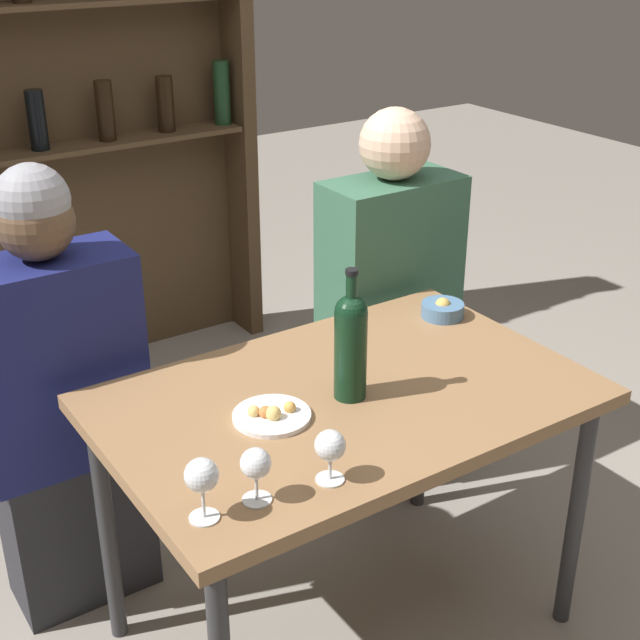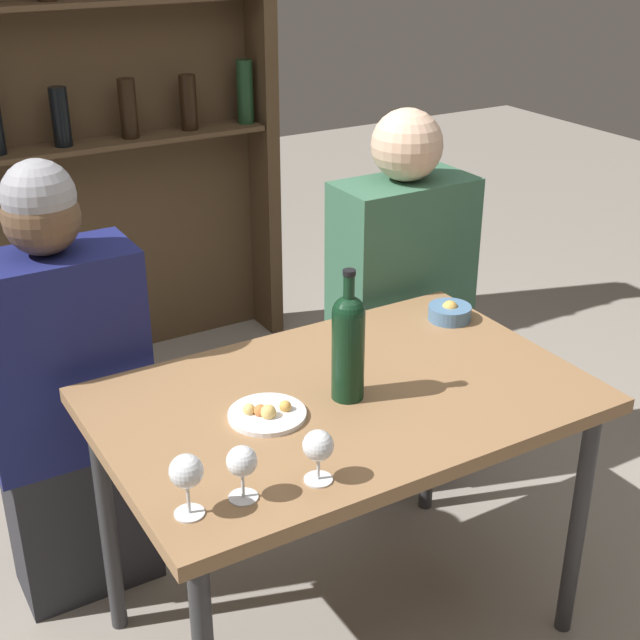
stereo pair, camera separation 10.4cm
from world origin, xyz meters
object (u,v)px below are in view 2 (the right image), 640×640
object	(u,v)px
wine_glass_0	(318,447)
seated_person_left	(67,401)
wine_bottle	(350,342)
food_plate_0	(267,414)
snack_bowl	(450,312)
wine_glass_2	(242,463)
seated_person_right	(400,315)
wine_glass_1	(186,473)

from	to	relation	value
wine_glass_0	seated_person_left	bearing A→B (deg)	110.11
wine_bottle	seated_person_left	size ratio (longest dim) A/B	0.26
food_plate_0	snack_bowl	bearing A→B (deg)	16.66
wine_glass_0	food_plate_0	xyz separation A→B (m)	(0.02, 0.27, -0.07)
wine_glass_2	food_plate_0	bearing A→B (deg)	53.62
snack_bowl	wine_bottle	bearing A→B (deg)	-155.18
wine_glass_2	seated_person_right	size ratio (longest dim) A/B	0.09
wine_glass_1	seated_person_right	bearing A→B (deg)	36.59
wine_glass_2	snack_bowl	distance (m)	0.98
wine_glass_0	seated_person_right	xyz separation A→B (m)	(0.79, 0.81, -0.22)
wine_glass_0	seated_person_left	xyz separation A→B (m)	(-0.30, 0.81, -0.22)
wine_glass_0	snack_bowl	bearing A→B (deg)	33.81
snack_bowl	seated_person_left	size ratio (longest dim) A/B	0.10
wine_bottle	wine_glass_0	world-z (taller)	wine_bottle
snack_bowl	seated_person_right	xyz separation A→B (m)	(0.08, 0.34, -0.16)
food_plate_0	seated_person_left	xyz separation A→B (m)	(-0.32, 0.54, -0.15)
wine_glass_1	food_plate_0	world-z (taller)	wine_glass_1
snack_bowl	wine_glass_1	bearing A→B (deg)	-155.61
wine_glass_2	food_plate_0	world-z (taller)	wine_glass_2
wine_bottle	snack_bowl	world-z (taller)	wine_bottle
food_plate_0	seated_person_right	distance (m)	0.95
wine_glass_2	snack_bowl	size ratio (longest dim) A/B	0.99
snack_bowl	seated_person_left	world-z (taller)	seated_person_left
seated_person_left	seated_person_right	bearing A→B (deg)	0.00
wine_bottle	snack_bowl	distance (m)	0.54
food_plate_0	snack_bowl	xyz separation A→B (m)	(0.69, 0.21, 0.01)
wine_bottle	seated_person_right	size ratio (longest dim) A/B	0.26
snack_bowl	wine_glass_2	bearing A→B (deg)	-152.52
food_plate_0	snack_bowl	world-z (taller)	snack_bowl
seated_person_left	snack_bowl	bearing A→B (deg)	-18.63
wine_glass_0	wine_glass_2	distance (m)	0.16
wine_glass_0	seated_person_right	bearing A→B (deg)	46.04
seated_person_left	seated_person_right	world-z (taller)	seated_person_right
food_plate_0	wine_bottle	bearing A→B (deg)	-3.77
wine_bottle	wine_glass_0	distance (m)	0.35
wine_glass_1	snack_bowl	distance (m)	1.08
wine_glass_1	wine_glass_2	bearing A→B (deg)	-3.61
food_plate_0	snack_bowl	distance (m)	0.72
wine_bottle	wine_glass_0	bearing A→B (deg)	-132.60
wine_glass_1	seated_person_left	xyz separation A→B (m)	(-0.03, 0.78, -0.23)
wine_bottle	food_plate_0	world-z (taller)	wine_bottle
wine_glass_2	food_plate_0	xyz separation A→B (m)	(0.18, 0.25, -0.07)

